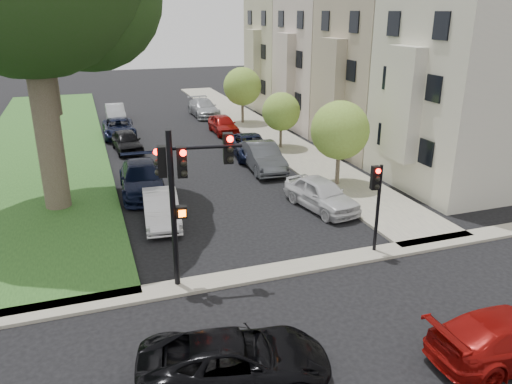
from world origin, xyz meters
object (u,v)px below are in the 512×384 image
object	(u,v)px
car_parked_1	(263,157)
traffic_signal_secondary	(376,193)
car_parked_7	(127,141)
car_parked_6	(142,179)
car_parked_5	(161,208)
car_parked_3	(223,124)
car_cross_near	(235,361)
car_parked_4	(204,108)
traffic_signal_main	(185,181)
small_tree_b	(281,112)
car_parked_9	(115,113)
small_tree_c	(242,86)
car_parked_2	(251,146)
car_cross_far	(512,336)
small_tree_a	(340,130)
car_parked_8	(119,128)
car_parked_0	(321,194)

from	to	relation	value
car_parked_1	traffic_signal_secondary	bearing A→B (deg)	-85.14
car_parked_7	car_parked_6	bearing A→B (deg)	-94.69
car_parked_5	car_parked_1	bearing A→B (deg)	45.19
traffic_signal_secondary	car_parked_3	distance (m)	21.18
traffic_signal_secondary	car_cross_near	size ratio (longest dim) A/B	0.74
car_parked_4	car_parked_7	distance (m)	12.39
traffic_signal_secondary	car_parked_5	distance (m)	9.29
traffic_signal_main	car_parked_5	bearing A→B (deg)	90.51
small_tree_b	car_parked_9	bearing A→B (deg)	126.96
small_tree_c	traffic_signal_secondary	world-z (taller)	small_tree_c
small_tree_b	car_parked_2	distance (m)	3.34
car_parked_9	small_tree_c	bearing A→B (deg)	-25.29
car_cross_near	car_parked_6	size ratio (longest dim) A/B	0.90
traffic_signal_secondary	car_parked_1	world-z (taller)	traffic_signal_secondary
traffic_signal_secondary	car_parked_5	size ratio (longest dim) A/B	0.84
car_cross_far	car_parked_1	size ratio (longest dim) A/B	0.98
car_cross_far	car_parked_6	distance (m)	18.06
small_tree_c	traffic_signal_main	xyz separation A→B (m)	(-9.57, -23.82, 0.69)
car_parked_9	car_parked_1	bearing A→B (deg)	-67.50
car_parked_2	car_parked_3	distance (m)	6.80
car_cross_far	car_parked_4	distance (m)	34.64
car_parked_7	car_parked_5	bearing A→B (deg)	-93.19
small_tree_a	car_parked_6	xyz separation A→B (m)	(-9.92, 2.30, -2.25)
car_parked_8	car_parked_5	bearing A→B (deg)	-87.97
car_cross_near	car_parked_0	size ratio (longest dim) A/B	1.10
car_parked_1	car_parked_2	size ratio (longest dim) A/B	0.97
small_tree_a	car_parked_7	size ratio (longest dim) A/B	1.12
car_parked_1	car_parked_6	xyz separation A→B (m)	(-7.15, -1.68, -0.02)
traffic_signal_main	car_parked_1	bearing A→B (deg)	59.14
car_cross_far	car_parked_7	distance (m)	25.97
small_tree_b	car_parked_8	bearing A→B (deg)	145.01
traffic_signal_main	car_parked_2	xyz separation A→B (m)	(7.05, 14.27, -3.05)
car_parked_0	car_parked_5	distance (m)	7.41
car_cross_near	car_parked_6	xyz separation A→B (m)	(-0.40, 14.84, 0.11)
car_parked_0	car_parked_3	distance (m)	16.31
car_parked_0	car_parked_4	bearing A→B (deg)	79.63
car_parked_4	car_parked_5	size ratio (longest dim) A/B	1.21
car_cross_near	car_parked_1	bearing A→B (deg)	-10.91
small_tree_b	car_parked_2	size ratio (longest dim) A/B	0.76
traffic_signal_main	car_parked_6	xyz separation A→B (m)	(-0.34, 9.71, -2.96)
car_cross_far	car_parked_9	size ratio (longest dim) A/B	1.12
small_tree_b	car_parked_8	distance (m)	12.34
traffic_signal_main	car_parked_1	distance (m)	13.59
traffic_signal_secondary	car_cross_far	size ratio (longest dim) A/B	0.75
car_parked_1	car_parked_0	bearing A→B (deg)	-82.35
traffic_signal_secondary	car_parked_4	distance (m)	28.10
traffic_signal_main	car_parked_4	world-z (taller)	traffic_signal_main
small_tree_c	car_parked_1	size ratio (longest dim) A/B	0.95
car_parked_3	car_cross_far	bearing A→B (deg)	-89.75
small_tree_a	small_tree_c	bearing A→B (deg)	90.00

